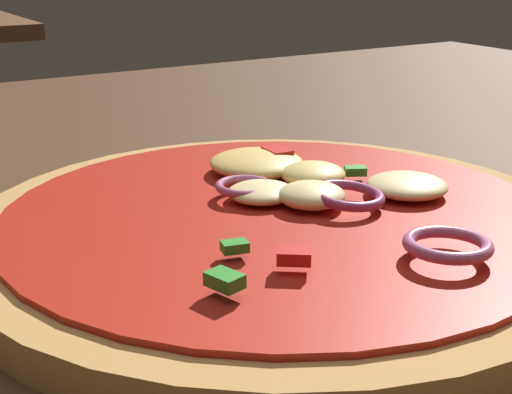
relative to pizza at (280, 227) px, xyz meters
The scene contains 2 objects.
dining_table 0.03m from the pizza, 72.32° to the right, with size 1.28×1.07×0.03m.
pizza is the anchor object (origin of this frame).
Camera 1 is at (-0.19, -0.27, 0.17)m, focal length 52.90 mm.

